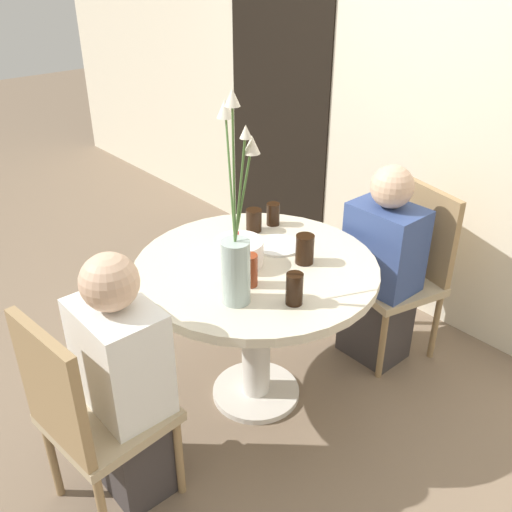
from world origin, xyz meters
TOP-DOWN VIEW (x-y plane):
  - ground_plane at (0.00, 0.00)m, footprint 16.00×16.00m
  - wall_back at (0.00, 1.23)m, footprint 8.00×0.05m
  - doorway_panel at (-1.16, 1.20)m, footprint 0.90×0.01m
  - dining_table at (0.00, 0.00)m, footprint 1.04×1.04m
  - chair_near_front at (0.20, 0.83)m, footprint 0.48×0.48m
  - chair_left_flank at (0.08, -0.85)m, footprint 0.44×0.44m
  - birthday_cake at (-0.05, -0.05)m, footprint 0.21×0.21m
  - flower_vase at (0.16, -0.23)m, footprint 0.27×0.17m
  - side_plate at (-0.06, 0.18)m, footprint 0.21×0.21m
  - drink_glass_0 at (0.32, -0.09)m, footprint 0.07×0.07m
  - drink_glass_1 at (-0.24, 0.32)m, footprint 0.06×0.06m
  - drink_glass_2 at (-0.25, 0.20)m, footprint 0.07×0.07m
  - drink_glass_3 at (0.12, 0.17)m, footprint 0.08×0.08m
  - drink_glass_4 at (0.11, -0.13)m, footprint 0.06×0.06m
  - person_guest at (0.16, 0.68)m, footprint 0.34×0.24m
  - person_woman at (0.06, -0.69)m, footprint 0.34×0.24m

SIDE VIEW (x-z plane):
  - ground_plane at x=0.00m, z-range 0.00..0.00m
  - person_guest at x=0.16m, z-range -0.03..1.01m
  - person_woman at x=0.06m, z-range -0.03..1.01m
  - chair_near_front at x=0.20m, z-range 0.05..0.93m
  - chair_left_flank at x=0.08m, z-range 0.05..0.93m
  - dining_table at x=0.00m, z-range 0.22..0.94m
  - side_plate at x=-0.06m, z-range 0.72..0.73m
  - drink_glass_2 at x=-0.25m, z-range 0.72..0.83m
  - drink_glass_1 at x=-0.24m, z-range 0.72..0.83m
  - birthday_cake at x=-0.05m, z-range 0.70..0.85m
  - drink_glass_3 at x=0.12m, z-range 0.72..0.85m
  - drink_glass_0 at x=0.32m, z-range 0.72..0.85m
  - drink_glass_4 at x=0.11m, z-range 0.72..0.86m
  - flower_vase at x=0.16m, z-range 0.55..1.36m
  - doorway_panel at x=-1.16m, z-range 0.00..2.05m
  - wall_back at x=0.00m, z-range 0.00..2.60m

